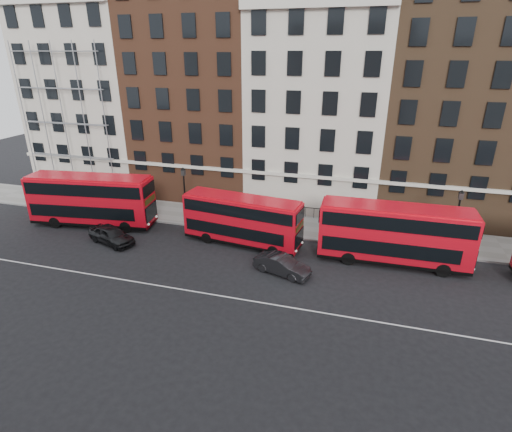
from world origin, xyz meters
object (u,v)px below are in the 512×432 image
(bus_a, at_px, (91,199))
(bus_b, at_px, (242,219))
(bus_c, at_px, (394,233))
(car_rear, at_px, (111,235))
(car_front, at_px, (282,265))

(bus_a, bearing_deg, bus_b, -7.34)
(bus_c, distance_m, car_rear, 22.73)
(bus_b, distance_m, bus_c, 11.89)
(bus_a, distance_m, bus_b, 14.43)
(bus_b, bearing_deg, bus_a, -172.67)
(bus_a, relative_size, bus_b, 1.14)
(bus_a, bearing_deg, bus_c, -7.37)
(bus_a, bearing_deg, car_rear, -44.42)
(bus_a, xyz_separation_m, bus_c, (26.31, 0.00, -0.07))
(car_rear, bearing_deg, car_front, -74.97)
(car_rear, bearing_deg, bus_c, -64.01)
(bus_a, xyz_separation_m, car_rear, (3.84, -2.89, -1.78))
(bus_b, bearing_deg, car_front, -34.66)
(bus_a, height_order, bus_b, bus_a)
(bus_c, bearing_deg, car_rear, -173.40)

